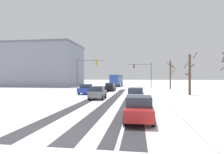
% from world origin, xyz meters
% --- Properties ---
extents(ground_plane, '(300.00, 300.00, 0.00)m').
position_xyz_m(ground_plane, '(0.00, 0.00, 0.00)').
color(ground_plane, white).
extents(wheel_track_left_lane, '(1.17, 33.89, 0.01)m').
position_xyz_m(wheel_track_left_lane, '(-1.68, 15.41, 0.00)').
color(wheel_track_left_lane, '#38383D').
rests_on(wheel_track_left_lane, ground).
extents(wheel_track_right_lane, '(1.11, 33.89, 0.01)m').
position_xyz_m(wheel_track_right_lane, '(4.02, 15.41, 0.00)').
color(wheel_track_right_lane, '#38383D').
rests_on(wheel_track_right_lane, ground).
extents(wheel_track_center, '(1.17, 33.89, 0.01)m').
position_xyz_m(wheel_track_center, '(1.06, 15.41, 0.00)').
color(wheel_track_center, '#38383D').
rests_on(wheel_track_center, ground).
extents(wheel_track_oncoming, '(0.72, 33.89, 0.01)m').
position_xyz_m(wheel_track_oncoming, '(2.91, 15.41, 0.00)').
color(wheel_track_oncoming, '#38383D').
rests_on(wheel_track_oncoming, ground).
extents(sidewalk_kerb_right, '(4.00, 33.89, 0.12)m').
position_xyz_m(sidewalk_kerb_right, '(9.14, 13.87, 0.06)').
color(sidewalk_kerb_right, white).
rests_on(sidewalk_kerb_right, ground).
extents(traffic_signal_far_right, '(6.53, 0.62, 6.50)m').
position_xyz_m(traffic_signal_far_right, '(5.93, 40.93, 4.46)').
color(traffic_signal_far_right, '#47474C').
rests_on(traffic_signal_far_right, ground).
extents(traffic_signal_near_left, '(5.65, 0.53, 6.50)m').
position_xyz_m(traffic_signal_near_left, '(-6.21, 26.89, 4.40)').
color(traffic_signal_near_left, '#47474C').
rests_on(traffic_signal_near_left, ground).
extents(car_black_lead, '(1.90, 4.14, 1.62)m').
position_xyz_m(car_black_lead, '(-1.24, 27.79, 0.82)').
color(car_black_lead, black).
rests_on(car_black_lead, ground).
extents(car_blue_second, '(1.93, 4.15, 1.62)m').
position_xyz_m(car_blue_second, '(-4.23, 20.91, 0.82)').
color(car_blue_second, '#233899').
rests_on(car_blue_second, ground).
extents(car_grey_third, '(1.92, 4.15, 1.62)m').
position_xyz_m(car_grey_third, '(-0.91, 14.61, 0.82)').
color(car_grey_third, slate).
rests_on(car_grey_third, ground).
extents(car_silver_fourth, '(2.02, 4.19, 1.62)m').
position_xyz_m(car_silver_fourth, '(4.00, 12.12, 0.82)').
color(car_silver_fourth, '#B7BABF').
rests_on(car_silver_fourth, ground).
extents(car_red_fifth, '(1.88, 4.12, 1.62)m').
position_xyz_m(car_red_fifth, '(4.27, 3.38, 0.82)').
color(car_red_fifth, red).
rests_on(car_red_fifth, ground).
extents(bus_oncoming, '(2.92, 11.07, 3.38)m').
position_xyz_m(bus_oncoming, '(-2.00, 46.31, 1.99)').
color(bus_oncoming, '#284793').
rests_on(bus_oncoming, ground).
extents(bare_tree_sidewalk_mid, '(1.83, 1.76, 6.50)m').
position_xyz_m(bare_tree_sidewalk_mid, '(12.26, 21.52, 3.31)').
color(bare_tree_sidewalk_mid, brown).
rests_on(bare_tree_sidewalk_mid, ground).
extents(bare_tree_sidewalk_far, '(2.14, 1.54, 6.59)m').
position_xyz_m(bare_tree_sidewalk_far, '(11.64, 34.70, 3.57)').
color(bare_tree_sidewalk_far, brown).
rests_on(bare_tree_sidewalk_far, ground).
extents(office_building_far_left_block, '(23.11, 15.30, 12.67)m').
position_xyz_m(office_building_far_left_block, '(-25.17, 44.50, 6.34)').
color(office_building_far_left_block, gray).
rests_on(office_building_far_left_block, ground).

